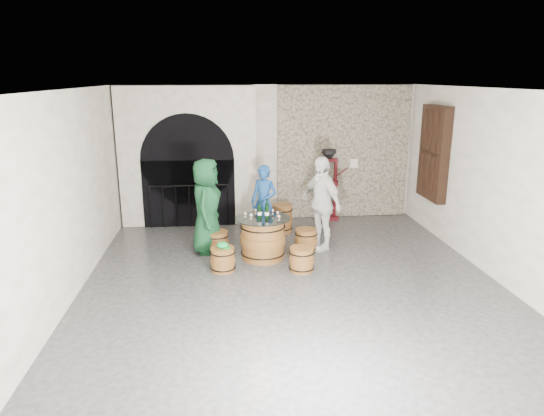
{
  "coord_description": "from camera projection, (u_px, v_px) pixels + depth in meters",
  "views": [
    {
      "loc": [
        -1.12,
        -7.48,
        3.4
      ],
      "look_at": [
        -0.23,
        1.05,
        1.05
      ],
      "focal_mm": 32.0,
      "sensor_mm": 36.0,
      "label": 1
    }
  ],
  "objects": [
    {
      "name": "barrel_stool_right",
      "position": [
        306.0,
        240.0,
        9.7
      ],
      "size": [
        0.46,
        0.46,
        0.44
      ],
      "color": "brown",
      "rests_on": "ground"
    },
    {
      "name": "tasting_glass_b",
      "position": [
        278.0,
        214.0,
        9.22
      ],
      "size": [
        0.05,
        0.05,
        0.1
      ],
      "primitive_type": null,
      "color": "#BF5E25",
      "rests_on": "barrel_table"
    },
    {
      "name": "corking_press",
      "position": [
        328.0,
        179.0,
        11.61
      ],
      "size": [
        0.72,
        0.42,
        1.71
      ],
      "rotation": [
        0.0,
        0.0,
        0.1
      ],
      "color": "#510D16",
      "rests_on": "ground"
    },
    {
      "name": "wall_right",
      "position": [
        500.0,
        187.0,
        8.11
      ],
      "size": [
        0.0,
        8.0,
        8.0
      ],
      "primitive_type": "plane",
      "rotation": [
        1.57,
        0.0,
        -1.57
      ],
      "color": "silver",
      "rests_on": "ground"
    },
    {
      "name": "tasting_glass_f",
      "position": [
        245.0,
        215.0,
        9.15
      ],
      "size": [
        0.05,
        0.05,
        0.1
      ],
      "primitive_type": null,
      "color": "#BF5E25",
      "rests_on": "barrel_table"
    },
    {
      "name": "shuttered_window",
      "position": [
        434.0,
        153.0,
        10.35
      ],
      "size": [
        0.23,
        1.1,
        2.0
      ],
      "color": "black",
      "rests_on": "wall_right"
    },
    {
      "name": "green_cap",
      "position": [
        223.0,
        245.0,
        8.61
      ],
      "size": [
        0.25,
        0.2,
        0.11
      ],
      "color": "#0D953C",
      "rests_on": "barrel_stool_near_left"
    },
    {
      "name": "ground",
      "position": [
        292.0,
        284.0,
        8.19
      ],
      "size": [
        8.0,
        8.0,
        0.0
      ],
      "primitive_type": "plane",
      "color": "#2B2B2E",
      "rests_on": "ground"
    },
    {
      "name": "person_blue",
      "position": [
        264.0,
        203.0,
        10.27
      ],
      "size": [
        0.7,
        0.63,
        1.6
      ],
      "primitive_type": "imported",
      "rotation": [
        0.0,
        0.0,
        -0.54
      ],
      "color": "navy",
      "rests_on": "ground"
    },
    {
      "name": "person_green",
      "position": [
        207.0,
        206.0,
        9.44
      ],
      "size": [
        0.73,
        1.0,
        1.88
      ],
      "primitive_type": "imported",
      "rotation": [
        0.0,
        0.0,
        1.42
      ],
      "color": "#114021",
      "rests_on": "ground"
    },
    {
      "name": "stone_facing_panel",
      "position": [
        343.0,
        153.0,
        11.72
      ],
      "size": [
        3.2,
        0.12,
        3.18
      ],
      "primitive_type": "cube",
      "color": "#9E927E",
      "rests_on": "ground"
    },
    {
      "name": "control_box",
      "position": [
        354.0,
        163.0,
        11.73
      ],
      "size": [
        0.18,
        0.1,
        0.22
      ],
      "primitive_type": "cube",
      "color": "silver",
      "rests_on": "wall_back"
    },
    {
      "name": "wine_bottle_center",
      "position": [
        267.0,
        212.0,
        9.04
      ],
      "size": [
        0.08,
        0.08,
        0.32
      ],
      "color": "black",
      "rests_on": "barrel_table"
    },
    {
      "name": "side_barrel",
      "position": [
        282.0,
        218.0,
        10.83
      ],
      "size": [
        0.48,
        0.48,
        0.64
      ],
      "rotation": [
        0.0,
        0.0,
        -0.39
      ],
      "color": "brown",
      "rests_on": "ground"
    },
    {
      "name": "ceiling",
      "position": [
        294.0,
        89.0,
        7.34
      ],
      "size": [
        8.0,
        8.0,
        0.0
      ],
      "primitive_type": "plane",
      "rotation": [
        3.14,
        0.0,
        0.0
      ],
      "color": "beige",
      "rests_on": "wall_back"
    },
    {
      "name": "tasting_glass_d",
      "position": [
        273.0,
        212.0,
        9.37
      ],
      "size": [
        0.05,
        0.05,
        0.1
      ],
      "primitive_type": null,
      "color": "#BF5E25",
      "rests_on": "barrel_table"
    },
    {
      "name": "wall_front",
      "position": [
        365.0,
        306.0,
        3.92
      ],
      "size": [
        8.0,
        0.0,
        8.0
      ],
      "primitive_type": "plane",
      "rotation": [
        -1.57,
        0.0,
        0.0
      ],
      "color": "silver",
      "rests_on": "ground"
    },
    {
      "name": "barrel_stool_near_left",
      "position": [
        223.0,
        259.0,
        8.68
      ],
      "size": [
        0.46,
        0.46,
        0.44
      ],
      "color": "brown",
      "rests_on": "ground"
    },
    {
      "name": "wall_left",
      "position": [
        67.0,
        197.0,
        7.41
      ],
      "size": [
        0.0,
        8.0,
        8.0
      ],
      "primitive_type": "plane",
      "rotation": [
        1.57,
        0.0,
        1.57
      ],
      "color": "silver",
      "rests_on": "ground"
    },
    {
      "name": "person_white",
      "position": [
        321.0,
        203.0,
        9.64
      ],
      "size": [
        0.93,
        1.19,
        1.89
      ],
      "primitive_type": "imported",
      "rotation": [
        0.0,
        0.0,
        -1.08
      ],
      "color": "silver",
      "rests_on": "ground"
    },
    {
      "name": "tasting_glass_c",
      "position": [
        256.0,
        211.0,
        9.38
      ],
      "size": [
        0.05,
        0.05,
        0.1
      ],
      "primitive_type": null,
      "color": "#BF5E25",
      "rests_on": "barrel_table"
    },
    {
      "name": "wall_back",
      "position": [
        269.0,
        153.0,
        11.6
      ],
      "size": [
        8.0,
        0.0,
        8.0
      ],
      "primitive_type": "plane",
      "rotation": [
        1.57,
        0.0,
        0.0
      ],
      "color": "silver",
      "rests_on": "ground"
    },
    {
      "name": "barrel_table",
      "position": [
        263.0,
        238.0,
        9.25
      ],
      "size": [
        1.05,
        1.05,
        0.81
      ],
      "color": "brown",
      "rests_on": "ground"
    },
    {
      "name": "tasting_glass_e",
      "position": [
        279.0,
        218.0,
        8.97
      ],
      "size": [
        0.05,
        0.05,
        0.1
      ],
      "primitive_type": null,
      "color": "#BF5E25",
      "rests_on": "barrel_table"
    },
    {
      "name": "arched_opening",
      "position": [
        188.0,
        157.0,
        11.16
      ],
      "size": [
        3.1,
        0.6,
        3.19
      ],
      "color": "silver",
      "rests_on": "ground"
    },
    {
      "name": "tasting_glass_a",
      "position": [
        251.0,
        216.0,
        9.05
      ],
      "size": [
        0.05,
        0.05,
        0.1
      ],
      "primitive_type": null,
      "color": "#BF5E25",
      "rests_on": "barrel_table"
    },
    {
      "name": "wine_bottle_right",
      "position": [
        267.0,
        208.0,
        9.28
      ],
      "size": [
        0.08,
        0.08,
        0.32
      ],
      "color": "black",
      "rests_on": "barrel_table"
    },
    {
      "name": "barrel_stool_left",
      "position": [
        217.0,
        242.0,
        9.57
      ],
      "size": [
        0.46,
        0.46,
        0.44
      ],
      "color": "brown",
      "rests_on": "ground"
    },
    {
      "name": "barrel_stool_far",
      "position": [
        264.0,
        232.0,
        10.22
      ],
      "size": [
        0.46,
        0.46,
        0.44
      ],
      "color": "brown",
      "rests_on": "ground"
    },
    {
      "name": "wine_bottle_left",
      "position": [
        260.0,
        212.0,
        9.05
      ],
      "size": [
        0.08,
        0.08,
        0.32
      ],
      "color": "black",
      "rests_on": "barrel_table"
    },
    {
      "name": "barrel_stool_near_right",
      "position": [
        302.0,
        259.0,
        8.68
      ],
      "size": [
        0.46,
        0.46,
        0.44
      ],
      "color": "brown",
      "rests_on": "ground"
    }
  ]
}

